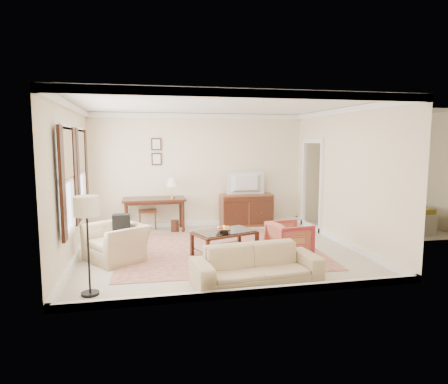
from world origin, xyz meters
name	(u,v)px	position (x,y,z in m)	size (l,w,h in m)	color
room_shell	(217,127)	(0.00, 0.00, 2.47)	(5.51, 5.01, 2.91)	beige
annex_bedroom	(383,215)	(4.49, 1.15, 0.34)	(3.00, 2.70, 2.90)	beige
window_front	(67,180)	(-2.70, -0.70, 1.55)	(0.12, 1.56, 1.80)	#CCB284
window_rear	(80,173)	(-2.70, 0.90, 1.55)	(0.12, 1.56, 1.80)	#CCB284
doorway	(312,186)	(2.71, 1.50, 1.08)	(0.10, 1.12, 2.25)	white
rug	(219,249)	(0.03, 0.03, 0.01)	(3.96, 3.40, 0.01)	maroon
writing_desk	(154,203)	(-1.17, 2.02, 0.71)	(1.50, 0.75, 0.82)	#3C1C11
desk_chair	(147,208)	(-1.33, 2.37, 0.53)	(0.45, 0.45, 1.05)	brown
desk_lamp	(172,188)	(-0.72, 2.02, 1.07)	(0.32, 0.32, 0.50)	silver
framed_prints	(156,151)	(-1.07, 2.47, 1.94)	(0.25, 0.04, 0.68)	#3C1C11
sideboard	(246,210)	(1.20, 2.21, 0.41)	(1.34, 0.52, 0.83)	brown
tv	(247,176)	(1.20, 2.19, 1.30)	(0.95, 0.55, 0.12)	black
coffee_table	(225,237)	(0.06, -0.39, 0.38)	(1.31, 1.02, 0.49)	#3C1C11
fruit_bowl	(224,229)	(0.03, -0.46, 0.54)	(0.42, 0.42, 0.10)	silver
book_a	(219,246)	(-0.04, -0.35, 0.19)	(0.28, 0.04, 0.38)	brown
book_b	(232,245)	(0.23, -0.35, 0.19)	(0.28, 0.03, 0.38)	brown
striped_armchair	(289,237)	(1.27, -0.69, 0.37)	(0.71, 0.67, 0.73)	maroon
club_armchair	(116,236)	(-1.96, -0.27, 0.45)	(1.04, 0.67, 0.91)	tan
backpack	(121,223)	(-1.86, -0.22, 0.70)	(0.32, 0.22, 0.40)	black
sofa	(256,259)	(0.23, -1.96, 0.39)	(1.99, 0.58, 0.78)	tan
floor_lamp	(87,214)	(-2.25, -1.93, 1.19)	(0.35, 0.35, 1.44)	black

